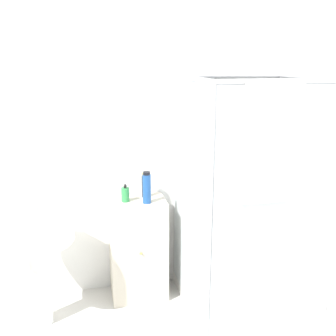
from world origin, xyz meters
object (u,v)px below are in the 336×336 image
shampoo_bottle_tall_black (145,185)px  shampoo_bottle_blue (147,188)px  sink (37,244)px  soap_dispenser (125,194)px

shampoo_bottle_tall_black → shampoo_bottle_blue: shampoo_bottle_blue is taller
sink → shampoo_bottle_tall_black: (0.86, 0.29, 0.31)m
sink → shampoo_bottle_blue: (0.85, 0.14, 0.33)m
sink → soap_dispenser: bearing=17.0°
soap_dispenser → shampoo_bottle_blue: 0.19m
soap_dispenser → shampoo_bottle_blue: bearing=-23.6°
shampoo_bottle_tall_black → shampoo_bottle_blue: size_ratio=0.80×
shampoo_bottle_blue → sink: bearing=-170.8°
shampoo_bottle_tall_black → shampoo_bottle_blue: 0.15m
sink → soap_dispenser: size_ratio=6.64×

